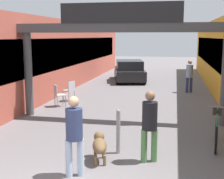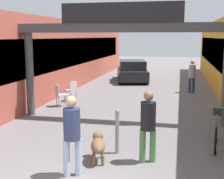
{
  "view_description": "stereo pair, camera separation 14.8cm",
  "coord_description": "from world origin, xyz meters",
  "px_view_note": "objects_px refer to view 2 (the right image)",
  "views": [
    {
      "loc": [
        1.77,
        -3.99,
        2.82
      ],
      "look_at": [
        0.0,
        4.74,
        1.3
      ],
      "focal_mm": 50.0,
      "sensor_mm": 36.0,
      "label": 1
    },
    {
      "loc": [
        1.91,
        -3.96,
        2.82
      ],
      "look_at": [
        0.0,
        4.74,
        1.3
      ],
      "focal_mm": 50.0,
      "sensor_mm": 36.0,
      "label": 2
    }
  ],
  "objects_px": {
    "cafe_chair_aluminium_nearer": "(60,93)",
    "cafe_chair_aluminium_farther": "(72,89)",
    "pedestrian_carrying_crate": "(192,74)",
    "bicycle_green_third": "(216,130)",
    "dog_on_leash": "(98,145)",
    "parked_car_black": "(132,71)",
    "bollard_post_metal": "(117,131)",
    "pedestrian_companion": "(148,122)",
    "pedestrian_with_dog": "(72,131)"
  },
  "relations": [
    {
      "from": "pedestrian_companion",
      "to": "pedestrian_carrying_crate",
      "type": "relative_size",
      "value": 0.99
    },
    {
      "from": "pedestrian_companion",
      "to": "bollard_post_metal",
      "type": "xyz_separation_m",
      "value": [
        -0.78,
        0.39,
        -0.38
      ]
    },
    {
      "from": "pedestrian_carrying_crate",
      "to": "cafe_chair_aluminium_farther",
      "type": "distance_m",
      "value": 6.16
    },
    {
      "from": "bollard_post_metal",
      "to": "cafe_chair_aluminium_nearer",
      "type": "distance_m",
      "value": 5.64
    },
    {
      "from": "bollard_post_metal",
      "to": "cafe_chair_aluminium_nearer",
      "type": "xyz_separation_m",
      "value": [
        -3.31,
        4.56,
        -0.02
      ]
    },
    {
      "from": "bicycle_green_third",
      "to": "cafe_chair_aluminium_farther",
      "type": "height_order",
      "value": "bicycle_green_third"
    },
    {
      "from": "pedestrian_carrying_crate",
      "to": "cafe_chair_aluminium_nearer",
      "type": "relative_size",
      "value": 1.86
    },
    {
      "from": "dog_on_leash",
      "to": "bollard_post_metal",
      "type": "relative_size",
      "value": 0.79
    },
    {
      "from": "dog_on_leash",
      "to": "bollard_post_metal",
      "type": "xyz_separation_m",
      "value": [
        0.33,
        0.56,
        0.17
      ]
    },
    {
      "from": "bollard_post_metal",
      "to": "cafe_chair_aluminium_nearer",
      "type": "relative_size",
      "value": 1.23
    },
    {
      "from": "bicycle_green_third",
      "to": "pedestrian_carrying_crate",
      "type": "bearing_deg",
      "value": 92.78
    },
    {
      "from": "pedestrian_carrying_crate",
      "to": "bicycle_green_third",
      "type": "distance_m",
      "value": 7.89
    },
    {
      "from": "pedestrian_carrying_crate",
      "to": "cafe_chair_aluminium_farther",
      "type": "height_order",
      "value": "pedestrian_carrying_crate"
    },
    {
      "from": "pedestrian_companion",
      "to": "cafe_chair_aluminium_nearer",
      "type": "height_order",
      "value": "pedestrian_companion"
    },
    {
      "from": "pedestrian_carrying_crate",
      "to": "cafe_chair_aluminium_farther",
      "type": "xyz_separation_m",
      "value": [
        -5.21,
        -3.26,
        -0.4
      ]
    },
    {
      "from": "cafe_chair_aluminium_nearer",
      "to": "cafe_chair_aluminium_farther",
      "type": "relative_size",
      "value": 1.0
    },
    {
      "from": "pedestrian_companion",
      "to": "parked_car_black",
      "type": "bearing_deg",
      "value": 100.3
    },
    {
      "from": "pedestrian_carrying_crate",
      "to": "bollard_post_metal",
      "type": "height_order",
      "value": "pedestrian_carrying_crate"
    },
    {
      "from": "cafe_chair_aluminium_nearer",
      "to": "pedestrian_companion",
      "type": "bearing_deg",
      "value": -50.43
    },
    {
      "from": "pedestrian_with_dog",
      "to": "cafe_chair_aluminium_nearer",
      "type": "xyz_separation_m",
      "value": [
        -2.67,
        5.98,
        -0.41
      ]
    },
    {
      "from": "cafe_chair_aluminium_farther",
      "to": "parked_car_black",
      "type": "height_order",
      "value": "parked_car_black"
    },
    {
      "from": "dog_on_leash",
      "to": "parked_car_black",
      "type": "relative_size",
      "value": 0.2
    },
    {
      "from": "pedestrian_carrying_crate",
      "to": "bollard_post_metal",
      "type": "relative_size",
      "value": 1.51
    },
    {
      "from": "cafe_chair_aluminium_nearer",
      "to": "dog_on_leash",
      "type": "bearing_deg",
      "value": -59.82
    },
    {
      "from": "pedestrian_carrying_crate",
      "to": "dog_on_leash",
      "type": "bearing_deg",
      "value": -103.99
    },
    {
      "from": "cafe_chair_aluminium_farther",
      "to": "cafe_chair_aluminium_nearer",
      "type": "bearing_deg",
      "value": -96.56
    },
    {
      "from": "dog_on_leash",
      "to": "bollard_post_metal",
      "type": "distance_m",
      "value": 0.67
    },
    {
      "from": "dog_on_leash",
      "to": "cafe_chair_aluminium_farther",
      "type": "distance_m",
      "value": 6.85
    },
    {
      "from": "bicycle_green_third",
      "to": "parked_car_black",
      "type": "bearing_deg",
      "value": 109.22
    },
    {
      "from": "dog_on_leash",
      "to": "cafe_chair_aluminium_farther",
      "type": "height_order",
      "value": "cafe_chair_aluminium_farther"
    },
    {
      "from": "pedestrian_carrying_crate",
      "to": "cafe_chair_aluminium_nearer",
      "type": "height_order",
      "value": "pedestrian_carrying_crate"
    },
    {
      "from": "pedestrian_companion",
      "to": "cafe_chair_aluminium_nearer",
      "type": "relative_size",
      "value": 1.84
    },
    {
      "from": "pedestrian_companion",
      "to": "dog_on_leash",
      "type": "xyz_separation_m",
      "value": [
        -1.11,
        -0.17,
        -0.55
      ]
    },
    {
      "from": "cafe_chair_aluminium_nearer",
      "to": "parked_car_black",
      "type": "distance_m",
      "value": 8.04
    },
    {
      "from": "cafe_chair_aluminium_nearer",
      "to": "pedestrian_carrying_crate",
      "type": "bearing_deg",
      "value": 39.25
    },
    {
      "from": "pedestrian_with_dog",
      "to": "dog_on_leash",
      "type": "bearing_deg",
      "value": 70.49
    },
    {
      "from": "pedestrian_with_dog",
      "to": "bollard_post_metal",
      "type": "distance_m",
      "value": 1.61
    },
    {
      "from": "pedestrian_companion",
      "to": "parked_car_black",
      "type": "distance_m",
      "value": 13.0
    },
    {
      "from": "pedestrian_companion",
      "to": "dog_on_leash",
      "type": "relative_size",
      "value": 1.88
    },
    {
      "from": "pedestrian_companion",
      "to": "bicycle_green_third",
      "type": "xyz_separation_m",
      "value": [
        1.63,
        1.45,
        -0.5
      ]
    },
    {
      "from": "pedestrian_companion",
      "to": "parked_car_black",
      "type": "xyz_separation_m",
      "value": [
        -2.32,
        12.79,
        -0.29
      ]
    },
    {
      "from": "pedestrian_with_dog",
      "to": "parked_car_black",
      "type": "distance_m",
      "value": 13.86
    },
    {
      "from": "pedestrian_with_dog",
      "to": "dog_on_leash",
      "type": "height_order",
      "value": "pedestrian_with_dog"
    },
    {
      "from": "pedestrian_with_dog",
      "to": "bicycle_green_third",
      "type": "distance_m",
      "value": 3.96
    },
    {
      "from": "pedestrian_with_dog",
      "to": "bollard_post_metal",
      "type": "xyz_separation_m",
      "value": [
        0.64,
        1.42,
        -0.39
      ]
    },
    {
      "from": "pedestrian_carrying_crate",
      "to": "parked_car_black",
      "type": "xyz_separation_m",
      "value": [
        -3.57,
        3.48,
        -0.3
      ]
    },
    {
      "from": "pedestrian_companion",
      "to": "pedestrian_carrying_crate",
      "type": "distance_m",
      "value": 9.4
    },
    {
      "from": "cafe_chair_aluminium_nearer",
      "to": "cafe_chair_aluminium_farther",
      "type": "height_order",
      "value": "same"
    },
    {
      "from": "dog_on_leash",
      "to": "cafe_chair_aluminium_farther",
      "type": "xyz_separation_m",
      "value": [
        -2.85,
        6.22,
        0.15
      ]
    },
    {
      "from": "pedestrian_companion",
      "to": "cafe_chair_aluminium_nearer",
      "type": "bearing_deg",
      "value": 129.57
    }
  ]
}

